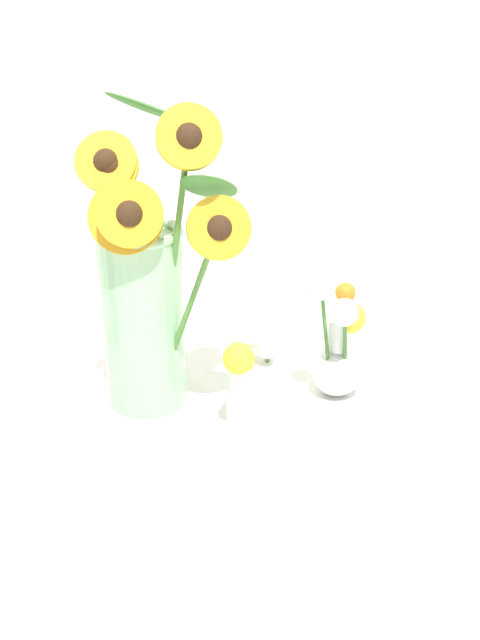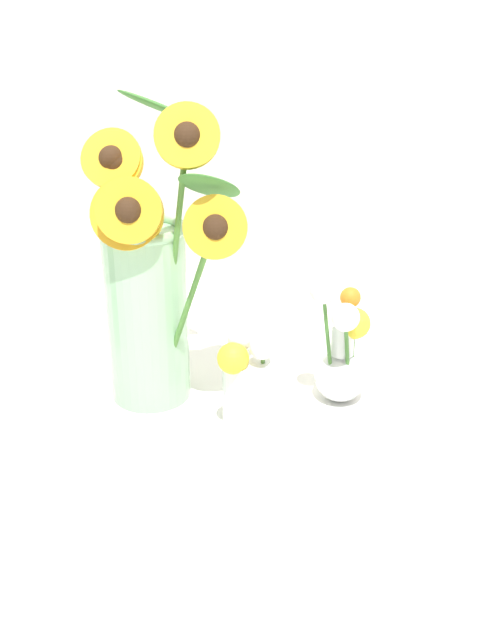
# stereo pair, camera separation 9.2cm
# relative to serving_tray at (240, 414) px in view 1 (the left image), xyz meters

# --- Properties ---
(ground_plane) EXTENTS (6.00, 6.00, 0.00)m
(ground_plane) POSITION_rel_serving_tray_xyz_m (0.03, -0.06, -0.01)
(ground_plane) COLOR white
(serving_tray) EXTENTS (0.44, 0.44, 0.02)m
(serving_tray) POSITION_rel_serving_tray_xyz_m (0.00, 0.00, 0.00)
(serving_tray) COLOR white
(serving_tray) RESTS_ON ground_plane
(mason_jar_sunflowers) EXTENTS (0.21, 0.21, 0.39)m
(mason_jar_sunflowers) POSITION_rel_serving_tray_xyz_m (-0.11, 0.03, 0.17)
(mason_jar_sunflowers) COLOR #99CC9E
(mason_jar_sunflowers) RESTS_ON serving_tray
(vase_small_center) EXTENTS (0.07, 0.07, 0.13)m
(vase_small_center) POSITION_rel_serving_tray_xyz_m (0.01, -0.04, 0.07)
(vase_small_center) COLOR white
(vase_small_center) RESTS_ON serving_tray
(vase_bulb_right) EXTENTS (0.08, 0.08, 0.18)m
(vase_bulb_right) POSITION_rel_serving_tray_xyz_m (0.13, 0.02, 0.08)
(vase_bulb_right) COLOR white
(vase_bulb_right) RESTS_ON serving_tray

